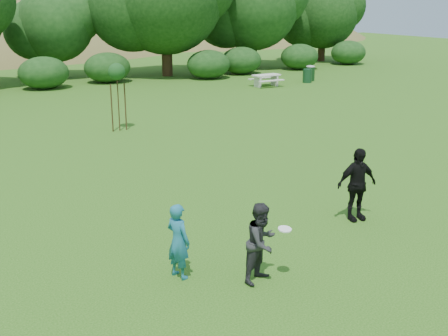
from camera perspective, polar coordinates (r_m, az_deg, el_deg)
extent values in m
plane|color=#19470C|center=(12.93, 6.84, -8.02)|extent=(120.00, 120.00, 0.00)
imported|color=#1C627E|center=(11.29, -4.67, -7.41)|extent=(0.53, 0.66, 1.57)
imported|color=#27272A|center=(11.14, 3.87, -7.55)|extent=(0.97, 0.87, 1.63)
imported|color=black|center=(14.46, 13.34, -1.63)|extent=(1.16, 0.62, 1.88)
cylinder|color=#153B22|center=(38.15, 8.46, 9.25)|extent=(0.60, 0.60, 0.90)
cylinder|color=white|center=(11.04, 6.19, -6.19)|extent=(0.27, 0.27, 0.06)
cylinder|color=#362715|center=(24.09, -10.69, 6.65)|extent=(0.05, 0.05, 2.50)
sphere|color=#194619|center=(23.90, -10.85, 9.60)|extent=(0.70, 0.70, 0.70)
cylinder|color=#392916|center=(24.03, -11.33, 5.98)|extent=(0.06, 0.06, 2.00)
cylinder|color=#3B2A17|center=(24.23, -9.99, 6.15)|extent=(0.06, 0.06, 2.00)
cube|color=beige|center=(36.11, 4.31, 9.39)|extent=(1.80, 0.75, 0.08)
cube|color=beige|center=(35.79, 3.44, 8.73)|extent=(0.10, 0.70, 0.68)
cube|color=beige|center=(36.53, 5.15, 8.86)|extent=(0.10, 0.70, 0.68)
cube|color=beige|center=(35.66, 4.86, 8.83)|extent=(1.80, 0.28, 0.06)
cube|color=silver|center=(36.63, 3.76, 9.07)|extent=(1.80, 0.28, 0.06)
cylinder|color=#133618|center=(39.05, 8.75, 9.41)|extent=(0.60, 0.60, 0.90)
ellipsoid|color=#959595|center=(38.99, 8.79, 10.14)|extent=(0.60, 0.60, 0.20)
ellipsoid|color=olive|center=(87.93, -11.73, 3.60)|extent=(100.00, 64.00, 52.00)
ellipsoid|color=olive|center=(79.53, -2.28, 8.22)|extent=(60.00, 44.00, 24.00)
cylinder|color=#3A2616|center=(41.74, -16.48, 10.35)|extent=(0.60, 0.60, 2.27)
sphere|color=#194214|center=(41.56, -16.78, 13.88)|extent=(5.22, 5.22, 5.22)
cylinder|color=#3A2616|center=(41.21, -5.82, 11.60)|extent=(0.76, 0.76, 3.32)
cylinder|color=#3A2616|center=(45.98, 2.91, 11.99)|extent=(0.71, 0.71, 2.97)
sphere|color=#194214|center=(45.82, 2.98, 16.32)|extent=(7.19, 7.19, 7.19)
cylinder|color=#3A2616|center=(51.59, 9.89, 12.01)|extent=(0.62, 0.62, 2.45)
sphere|color=#194214|center=(51.44, 10.06, 15.22)|extent=(6.03, 6.03, 6.03)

